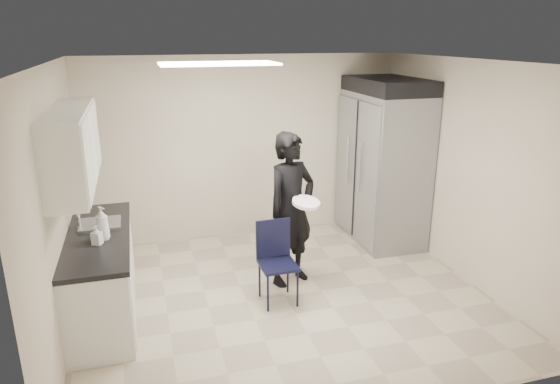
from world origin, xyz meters
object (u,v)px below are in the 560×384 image
object	(u,v)px
man_tuxedo	(291,210)
folding_chair	(278,265)
lower_counter	(102,276)
commercial_fridge	(383,168)

from	to	relation	value
man_tuxedo	folding_chair	bearing A→B (deg)	-146.72
man_tuxedo	lower_counter	bearing A→B (deg)	160.10
commercial_fridge	man_tuxedo	xyz separation A→B (m)	(-1.65, -0.92, -0.14)
commercial_fridge	man_tuxedo	bearing A→B (deg)	-150.83
lower_counter	commercial_fridge	bearing A→B (deg)	15.88
lower_counter	man_tuxedo	distance (m)	2.19
lower_counter	man_tuxedo	bearing A→B (deg)	4.14
lower_counter	man_tuxedo	world-z (taller)	man_tuxedo
folding_chair	commercial_fridge	bearing A→B (deg)	33.71
commercial_fridge	man_tuxedo	world-z (taller)	commercial_fridge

